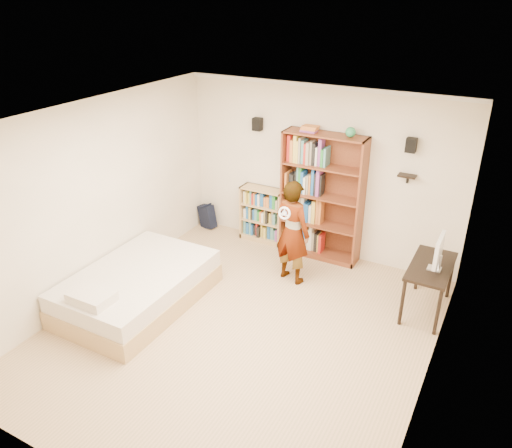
{
  "coord_description": "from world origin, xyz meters",
  "views": [
    {
      "loc": [
        2.63,
        -4.45,
        3.98
      ],
      "look_at": [
        -0.1,
        0.6,
        1.23
      ],
      "focal_mm": 35.0,
      "sensor_mm": 36.0,
      "label": 1
    }
  ],
  "objects_px": {
    "low_bookshelf": "(263,215)",
    "daybed": "(137,283)",
    "computer_desk": "(428,288)",
    "person": "(293,232)",
    "tall_bookshelf": "(322,198)"
  },
  "relations": [
    {
      "from": "low_bookshelf",
      "to": "daybed",
      "type": "relative_size",
      "value": 0.45
    },
    {
      "from": "low_bookshelf",
      "to": "computer_desk",
      "type": "distance_m",
      "value": 3.01
    },
    {
      "from": "low_bookshelf",
      "to": "computer_desk",
      "type": "height_order",
      "value": "low_bookshelf"
    },
    {
      "from": "low_bookshelf",
      "to": "computer_desk",
      "type": "xyz_separation_m",
      "value": [
        2.9,
        -0.79,
        -0.12
      ]
    },
    {
      "from": "person",
      "to": "tall_bookshelf",
      "type": "bearing_deg",
      "value": -81.83
    },
    {
      "from": "tall_bookshelf",
      "to": "low_bookshelf",
      "type": "height_order",
      "value": "tall_bookshelf"
    },
    {
      "from": "tall_bookshelf",
      "to": "low_bookshelf",
      "type": "xyz_separation_m",
      "value": [
        -1.06,
        0.04,
        -0.54
      ]
    },
    {
      "from": "tall_bookshelf",
      "to": "person",
      "type": "distance_m",
      "value": 0.92
    },
    {
      "from": "low_bookshelf",
      "to": "computer_desk",
      "type": "bearing_deg",
      "value": -15.33
    },
    {
      "from": "tall_bookshelf",
      "to": "low_bookshelf",
      "type": "relative_size",
      "value": 2.13
    },
    {
      "from": "computer_desk",
      "to": "person",
      "type": "xyz_separation_m",
      "value": [
        -1.92,
        -0.14,
        0.43
      ]
    },
    {
      "from": "tall_bookshelf",
      "to": "low_bookshelf",
      "type": "bearing_deg",
      "value": 177.62
    },
    {
      "from": "tall_bookshelf",
      "to": "computer_desk",
      "type": "relative_size",
      "value": 1.96
    },
    {
      "from": "computer_desk",
      "to": "low_bookshelf",
      "type": "bearing_deg",
      "value": 164.67
    },
    {
      "from": "daybed",
      "to": "person",
      "type": "xyz_separation_m",
      "value": [
        1.59,
        1.57,
        0.47
      ]
    }
  ]
}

